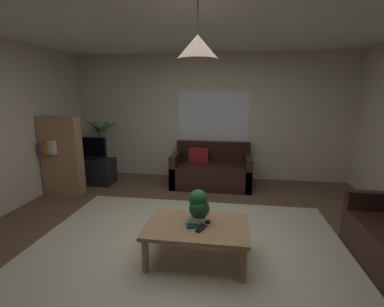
# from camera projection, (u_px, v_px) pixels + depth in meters

# --- Properties ---
(floor) EXTENTS (5.70, 5.38, 0.02)m
(floor) POSITION_uv_depth(u_px,v_px,m) (188.00, 244.00, 3.22)
(floor) COLOR brown
(floor) RESTS_ON ground
(rug) EXTENTS (3.71, 2.96, 0.01)m
(rug) POSITION_uv_depth(u_px,v_px,m) (186.00, 252.00, 3.03)
(rug) COLOR beige
(rug) RESTS_ON ground
(wall_back) EXTENTS (5.82, 0.06, 2.58)m
(wall_back) POSITION_uv_depth(u_px,v_px,m) (209.00, 118.00, 5.57)
(wall_back) COLOR beige
(wall_back) RESTS_ON ground
(ceiling) EXTENTS (5.70, 5.38, 0.02)m
(ceiling) POSITION_uv_depth(u_px,v_px,m) (188.00, 10.00, 2.66)
(ceiling) COLOR white
(window_pane) EXTENTS (1.45, 0.01, 1.08)m
(window_pane) POSITION_uv_depth(u_px,v_px,m) (213.00, 118.00, 5.52)
(window_pane) COLOR white
(couch_under_window) EXTENTS (1.52, 0.88, 0.82)m
(couch_under_window) POSITION_uv_depth(u_px,v_px,m) (211.00, 171.00, 5.26)
(couch_under_window) COLOR black
(couch_under_window) RESTS_ON ground
(coffee_table) EXTENTS (1.09, 0.70, 0.41)m
(coffee_table) POSITION_uv_depth(u_px,v_px,m) (197.00, 230.00, 2.84)
(coffee_table) COLOR #A87F56
(coffee_table) RESTS_ON ground
(book_on_table_0) EXTENTS (0.17, 0.14, 0.03)m
(book_on_table_0) POSITION_uv_depth(u_px,v_px,m) (193.00, 225.00, 2.80)
(book_on_table_0) COLOR #2D4C8C
(book_on_table_0) RESTS_ON coffee_table
(book_on_table_1) EXTENTS (0.16, 0.10, 0.02)m
(book_on_table_1) POSITION_uv_depth(u_px,v_px,m) (194.00, 223.00, 2.79)
(book_on_table_1) COLOR #387247
(book_on_table_1) RESTS_ON coffee_table
(remote_on_table_0) EXTENTS (0.16, 0.06, 0.02)m
(remote_on_table_0) POSITION_uv_depth(u_px,v_px,m) (203.00, 221.00, 2.88)
(remote_on_table_0) COLOR black
(remote_on_table_0) RESTS_ON coffee_table
(remote_on_table_1) EXTENTS (0.11, 0.17, 0.02)m
(remote_on_table_1) POSITION_uv_depth(u_px,v_px,m) (201.00, 229.00, 2.73)
(remote_on_table_1) COLOR black
(remote_on_table_1) RESTS_ON coffee_table
(potted_plant_on_table) EXTENTS (0.23, 0.24, 0.37)m
(potted_plant_on_table) POSITION_uv_depth(u_px,v_px,m) (199.00, 206.00, 2.84)
(potted_plant_on_table) COLOR beige
(potted_plant_on_table) RESTS_ON coffee_table
(tv_stand) EXTENTS (0.90, 0.44, 0.50)m
(tv_stand) POSITION_uv_depth(u_px,v_px,m) (92.00, 171.00, 5.37)
(tv_stand) COLOR black
(tv_stand) RESTS_ON ground
(tv) EXTENTS (0.71, 0.16, 0.45)m
(tv) POSITION_uv_depth(u_px,v_px,m) (89.00, 148.00, 5.25)
(tv) COLOR black
(tv) RESTS_ON tv_stand
(potted_palm_corner) EXTENTS (0.85, 0.97, 1.35)m
(potted_palm_corner) POSITION_uv_depth(u_px,v_px,m) (102.00, 150.00, 5.79)
(potted_palm_corner) COLOR beige
(potted_palm_corner) RESTS_ON ground
(bookshelf_corner) EXTENTS (0.70, 0.31, 1.40)m
(bookshelf_corner) POSITION_uv_depth(u_px,v_px,m) (61.00, 156.00, 4.69)
(bookshelf_corner) COLOR #A87F56
(bookshelf_corner) RESTS_ON ground
(pendant_lamp) EXTENTS (0.39, 0.39, 0.50)m
(pendant_lamp) POSITION_uv_depth(u_px,v_px,m) (198.00, 47.00, 2.44)
(pendant_lamp) COLOR black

